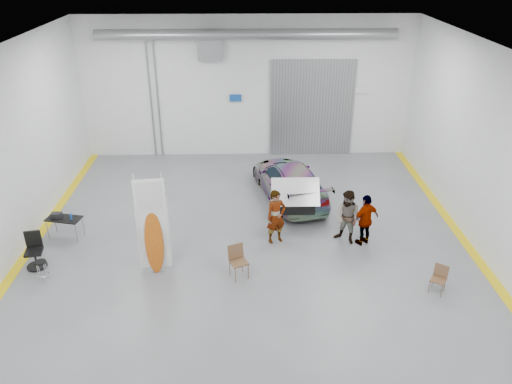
{
  "coord_description": "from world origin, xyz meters",
  "views": [
    {
      "loc": [
        -0.14,
        -12.88,
        8.55
      ],
      "look_at": [
        0.21,
        1.15,
        1.5
      ],
      "focal_mm": 35.0,
      "sensor_mm": 36.0,
      "label": 1
    }
  ],
  "objects_px": {
    "person_a": "(276,217)",
    "person_c": "(366,220)",
    "work_table": "(62,218)",
    "office_chair": "(35,252)",
    "person_b": "(348,217)",
    "shop_stool": "(42,271)",
    "folding_chair_near": "(239,268)",
    "folding_chair_far": "(437,284)",
    "surfboard_display": "(152,234)",
    "sedan_car": "(289,181)"
  },
  "relations": [
    {
      "from": "person_a",
      "to": "person_c",
      "type": "xyz_separation_m",
      "value": [
        2.77,
        -0.2,
        -0.04
      ]
    },
    {
      "from": "person_a",
      "to": "work_table",
      "type": "height_order",
      "value": "person_a"
    },
    {
      "from": "work_table",
      "to": "office_chair",
      "type": "bearing_deg",
      "value": -99.82
    },
    {
      "from": "person_a",
      "to": "person_b",
      "type": "height_order",
      "value": "person_a"
    },
    {
      "from": "person_b",
      "to": "shop_stool",
      "type": "xyz_separation_m",
      "value": [
        -8.9,
        -1.8,
        -0.57
      ]
    },
    {
      "from": "folding_chair_near",
      "to": "work_table",
      "type": "relative_size",
      "value": 0.82
    },
    {
      "from": "person_a",
      "to": "folding_chair_far",
      "type": "bearing_deg",
      "value": -55.69
    },
    {
      "from": "person_b",
      "to": "folding_chair_far",
      "type": "distance_m",
      "value": 3.34
    },
    {
      "from": "surfboard_display",
      "to": "folding_chair_far",
      "type": "relative_size",
      "value": 3.92
    },
    {
      "from": "surfboard_display",
      "to": "shop_stool",
      "type": "relative_size",
      "value": 4.94
    },
    {
      "from": "person_a",
      "to": "folding_chair_near",
      "type": "xyz_separation_m",
      "value": [
        -1.16,
        -1.86,
        -0.59
      ]
    },
    {
      "from": "sedan_car",
      "to": "shop_stool",
      "type": "distance_m",
      "value": 8.87
    },
    {
      "from": "person_c",
      "to": "person_b",
      "type": "bearing_deg",
      "value": -41.6
    },
    {
      "from": "person_c",
      "to": "folding_chair_near",
      "type": "height_order",
      "value": "person_c"
    },
    {
      "from": "surfboard_display",
      "to": "office_chair",
      "type": "bearing_deg",
      "value": 168.79
    },
    {
      "from": "person_a",
      "to": "shop_stool",
      "type": "bearing_deg",
      "value": 172.62
    },
    {
      "from": "person_b",
      "to": "surfboard_display",
      "type": "relative_size",
      "value": 0.57
    },
    {
      "from": "person_a",
      "to": "office_chair",
      "type": "relative_size",
      "value": 1.64
    },
    {
      "from": "person_b",
      "to": "person_c",
      "type": "xyz_separation_m",
      "value": [
        0.53,
        -0.11,
        -0.03
      ]
    },
    {
      "from": "work_table",
      "to": "office_chair",
      "type": "height_order",
      "value": "office_chair"
    },
    {
      "from": "person_b",
      "to": "shop_stool",
      "type": "relative_size",
      "value": 2.82
    },
    {
      "from": "folding_chair_near",
      "to": "office_chair",
      "type": "distance_m",
      "value": 5.97
    },
    {
      "from": "work_table",
      "to": "folding_chair_far",
      "type": "bearing_deg",
      "value": -15.89
    },
    {
      "from": "person_c",
      "to": "shop_stool",
      "type": "relative_size",
      "value": 2.72
    },
    {
      "from": "sedan_car",
      "to": "surfboard_display",
      "type": "relative_size",
      "value": 1.5
    },
    {
      "from": "person_a",
      "to": "folding_chair_near",
      "type": "distance_m",
      "value": 2.27
    },
    {
      "from": "folding_chair_far",
      "to": "person_a",
      "type": "bearing_deg",
      "value": -176.86
    },
    {
      "from": "person_c",
      "to": "surfboard_display",
      "type": "relative_size",
      "value": 0.55
    },
    {
      "from": "sedan_car",
      "to": "folding_chair_near",
      "type": "distance_m",
      "value": 5.28
    },
    {
      "from": "person_a",
      "to": "work_table",
      "type": "distance_m",
      "value": 6.82
    },
    {
      "from": "person_b",
      "to": "surfboard_display",
      "type": "distance_m",
      "value": 5.99
    },
    {
      "from": "person_b",
      "to": "folding_chair_far",
      "type": "height_order",
      "value": "person_b"
    },
    {
      "from": "sedan_car",
      "to": "person_a",
      "type": "relative_size",
      "value": 2.61
    },
    {
      "from": "office_chair",
      "to": "folding_chair_near",
      "type": "bearing_deg",
      "value": -16.64
    },
    {
      "from": "person_c",
      "to": "surfboard_display",
      "type": "xyz_separation_m",
      "value": [
        -6.33,
        -1.31,
        0.4
      ]
    },
    {
      "from": "person_c",
      "to": "folding_chair_far",
      "type": "distance_m",
      "value": 2.95
    },
    {
      "from": "person_b",
      "to": "office_chair",
      "type": "bearing_deg",
      "value": -134.61
    },
    {
      "from": "person_b",
      "to": "office_chair",
      "type": "distance_m",
      "value": 9.4
    },
    {
      "from": "person_a",
      "to": "office_chair",
      "type": "height_order",
      "value": "person_a"
    },
    {
      "from": "shop_stool",
      "to": "folding_chair_near",
      "type": "bearing_deg",
      "value": 0.21
    },
    {
      "from": "person_b",
      "to": "folding_chair_near",
      "type": "distance_m",
      "value": 3.88
    },
    {
      "from": "folding_chair_far",
      "to": "office_chair",
      "type": "bearing_deg",
      "value": -151.92
    },
    {
      "from": "person_a",
      "to": "person_c",
      "type": "bearing_deg",
      "value": -27.27
    },
    {
      "from": "folding_chair_far",
      "to": "work_table",
      "type": "distance_m",
      "value": 11.48
    },
    {
      "from": "sedan_car",
      "to": "person_c",
      "type": "xyz_separation_m",
      "value": [
        2.08,
        -3.27,
        0.18
      ]
    },
    {
      "from": "person_c",
      "to": "surfboard_display",
      "type": "distance_m",
      "value": 6.48
    },
    {
      "from": "sedan_car",
      "to": "office_chair",
      "type": "xyz_separation_m",
      "value": [
        -7.78,
        -4.25,
        -0.2
      ]
    },
    {
      "from": "surfboard_display",
      "to": "work_table",
      "type": "height_order",
      "value": "surfboard_display"
    },
    {
      "from": "sedan_car",
      "to": "office_chair",
      "type": "distance_m",
      "value": 8.87
    },
    {
      "from": "folding_chair_near",
      "to": "work_table",
      "type": "xyz_separation_m",
      "value": [
        -5.65,
        2.31,
        0.38
      ]
    }
  ]
}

